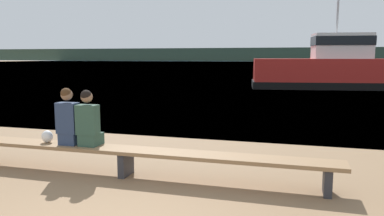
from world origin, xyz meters
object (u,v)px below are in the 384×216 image
(bench_main, at_px, (126,153))
(person_right, at_px, (88,122))
(tugboat_red, at_px, (334,71))
(person_left, at_px, (69,120))
(shopping_bag, at_px, (47,136))

(bench_main, height_order, person_right, person_right)
(tugboat_red, bearing_deg, person_left, 154.82)
(shopping_bag, bearing_deg, bench_main, -0.79)
(tugboat_red, bearing_deg, person_right, 155.86)
(bench_main, distance_m, shopping_bag, 1.66)
(person_right, bearing_deg, bench_main, -0.63)
(person_right, height_order, tugboat_red, tugboat_red)
(person_left, xyz_separation_m, person_right, (0.41, 0.00, -0.01))
(bench_main, xyz_separation_m, shopping_bag, (-1.65, 0.02, 0.20))
(person_left, xyz_separation_m, tugboat_red, (6.42, 20.90, 0.21))
(person_right, bearing_deg, person_left, -179.90)
(bench_main, height_order, tugboat_red, tugboat_red)
(shopping_bag, height_order, tugboat_red, tugboat_red)
(person_right, bearing_deg, tugboat_red, 73.96)
(bench_main, distance_m, tugboat_red, 21.58)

